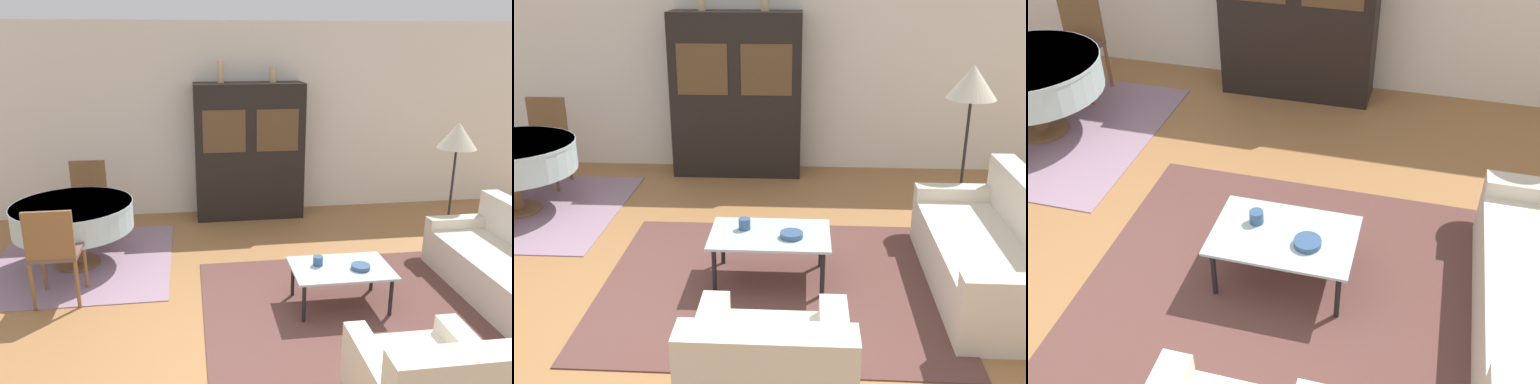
# 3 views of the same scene
# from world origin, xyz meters

# --- Properties ---
(ground_plane) EXTENTS (14.00, 14.00, 0.00)m
(ground_plane) POSITION_xyz_m (0.00, 0.00, 0.00)
(ground_plane) COLOR #9E6B3D
(area_rug) EXTENTS (2.70, 2.30, 0.01)m
(area_rug) POSITION_xyz_m (0.96, 0.60, 0.01)
(area_rug) COLOR brown
(area_rug) RESTS_ON ground_plane
(dining_rug) EXTENTS (2.01, 2.08, 0.01)m
(dining_rug) POSITION_xyz_m (-1.73, 2.01, 0.01)
(dining_rug) COLOR gray
(dining_rug) RESTS_ON ground_plane
(coffee_table) EXTENTS (0.94, 0.61, 0.39)m
(coffee_table) POSITION_xyz_m (0.91, 0.66, 0.37)
(coffee_table) COLOR black
(coffee_table) RESTS_ON area_rug
(display_cabinet) EXTENTS (1.50, 0.48, 1.89)m
(display_cabinet) POSITION_xyz_m (0.37, 3.34, 0.95)
(display_cabinet) COLOR black
(display_cabinet) RESTS_ON ground_plane
(dining_chair_far) EXTENTS (0.44, 0.44, 0.97)m
(dining_chair_far) POSITION_xyz_m (-1.76, 2.82, 0.57)
(dining_chair_far) COLOR brown
(dining_chair_far) RESTS_ON dining_rug
(cup) EXTENTS (0.09, 0.09, 0.09)m
(cup) POSITION_xyz_m (0.70, 0.74, 0.45)
(cup) COLOR #33517A
(cup) RESTS_ON coffee_table
(bowl) EXTENTS (0.18, 0.18, 0.04)m
(bowl) POSITION_xyz_m (1.08, 0.60, 0.43)
(bowl) COLOR #33517A
(bowl) RESTS_ON coffee_table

